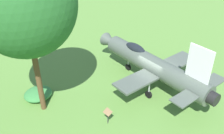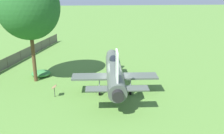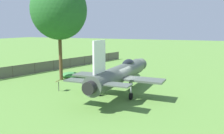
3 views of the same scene
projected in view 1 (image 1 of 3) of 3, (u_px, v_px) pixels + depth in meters
The scene contains 5 objects.
ground_plane at pixel (152, 85), 21.02m from camera, with size 200.00×200.00×0.00m, color #568438.
display_jet at pixel (151, 63), 20.25m from camera, with size 12.17×8.25×5.09m.
shade_tree at pixel (24, 4), 14.35m from camera, with size 6.03×6.29×11.22m.
shrub_near_fence at pixel (38, 94), 19.42m from camera, with size 2.06×2.17×0.66m.
info_plaque at pixel (108, 114), 16.70m from camera, with size 0.60×0.40×1.14m.
Camera 1 is at (-10.92, 13.61, 12.29)m, focal length 39.77 mm.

